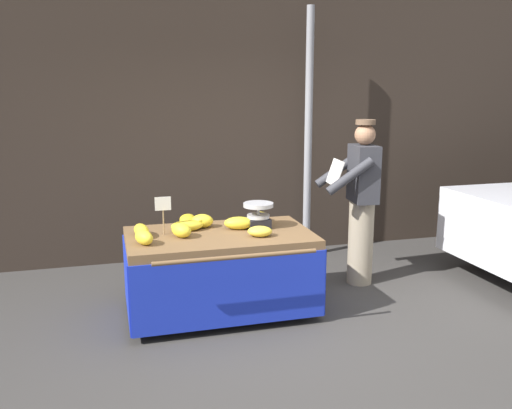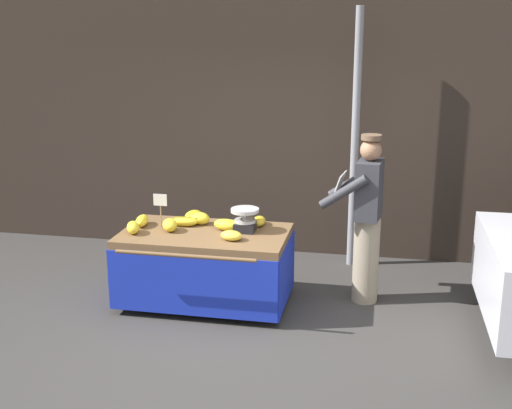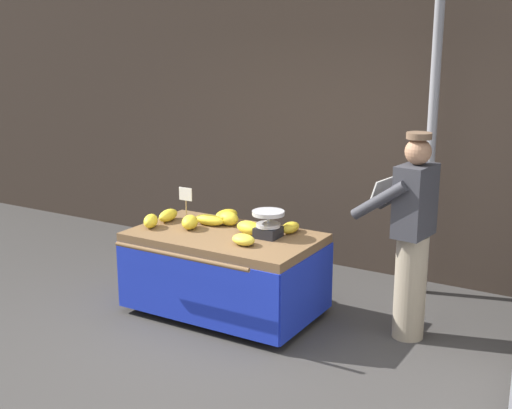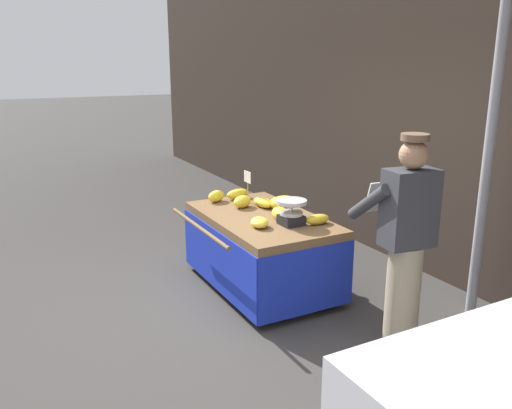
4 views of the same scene
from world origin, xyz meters
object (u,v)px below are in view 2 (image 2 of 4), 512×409
object	(u,v)px
weighing_scale	(245,220)
banana_bunch_5	(170,225)
street_pole	(355,141)
vendor_person	(366,218)
banana_bunch_0	(231,235)
banana_bunch_3	(142,221)
price_sign	(160,203)
banana_bunch_7	(259,221)
banana_bunch_6	(193,215)
banana_cart	(205,252)
banana_bunch_4	(133,227)
banana_bunch_1	(227,225)
banana_bunch_8	(200,218)
banana_bunch_2	(183,221)

from	to	relation	value
weighing_scale	banana_bunch_5	world-z (taller)	weighing_scale
street_pole	vendor_person	distance (m)	1.22
banana_bunch_0	banana_bunch_3	distance (m)	1.03
price_sign	banana_bunch_5	bearing A→B (deg)	-43.47
street_pole	banana_bunch_7	size ratio (longest dim) A/B	12.06
banana_bunch_6	weighing_scale	bearing A→B (deg)	-24.78
banana_cart	price_sign	size ratio (longest dim) A/B	4.91
street_pole	banana_bunch_4	bearing A→B (deg)	-141.97
banana_bunch_1	banana_bunch_8	world-z (taller)	banana_bunch_8
banana_bunch_2	banana_bunch_5	size ratio (longest dim) A/B	1.35
price_sign	banana_bunch_6	distance (m)	0.43
weighing_scale	banana_bunch_7	size ratio (longest dim) A/B	1.15
price_sign	banana_bunch_4	world-z (taller)	price_sign
vendor_person	banana_bunch_6	bearing A→B (deg)	179.68
banana_bunch_4	banana_bunch_8	world-z (taller)	banana_bunch_8
street_pole	banana_bunch_8	xyz separation A→B (m)	(-1.49, -1.17, -0.65)
vendor_person	banana_bunch_3	bearing A→B (deg)	-172.42
banana_bunch_1	weighing_scale	bearing A→B (deg)	1.40
banana_bunch_1	banana_bunch_5	xyz separation A→B (m)	(-0.55, -0.13, 0.00)
weighing_scale	banana_bunch_6	size ratio (longest dim) A/B	1.12
street_pole	banana_bunch_6	size ratio (longest dim) A/B	11.70
banana_bunch_5	vendor_person	xyz separation A→B (m)	(1.91, 0.41, 0.06)
street_pole	banana_bunch_4	size ratio (longest dim) A/B	13.68
banana_bunch_7	vendor_person	xyz separation A→B (m)	(1.08, 0.05, 0.08)
price_sign	banana_bunch_8	bearing A→B (deg)	22.34
price_sign	banana_bunch_3	world-z (taller)	price_sign
price_sign	banana_bunch_1	size ratio (longest dim) A/B	1.25
banana_bunch_2	banana_bunch_7	xyz separation A→B (m)	(0.75, 0.16, -0.00)
banana_bunch_2	banana_bunch_8	size ratio (longest dim) A/B	1.46
weighing_scale	price_sign	xyz separation A→B (m)	(-0.87, -0.01, 0.13)
banana_cart	banana_bunch_5	xyz separation A→B (m)	(-0.34, -0.04, 0.28)
banana_cart	banana_bunch_6	xyz separation A→B (m)	(-0.23, 0.38, 0.26)
weighing_scale	banana_bunch_3	size ratio (longest dim) A/B	1.01
banana_bunch_4	banana_bunch_3	bearing A→B (deg)	90.76
banana_bunch_1	banana_bunch_3	size ratio (longest dim) A/B	0.98
banana_bunch_3	vendor_person	size ratio (longest dim) A/B	0.16
banana_bunch_1	banana_bunch_2	distance (m)	0.47
price_sign	banana_bunch_4	bearing A→B (deg)	-124.84
banana_bunch_1	banana_bunch_8	size ratio (longest dim) A/B	1.35
banana_cart	banana_bunch_1	world-z (taller)	banana_bunch_1
weighing_scale	vendor_person	bearing A→B (deg)	13.15
banana_bunch_0	banana_bunch_4	distance (m)	1.00
price_sign	banana_bunch_5	distance (m)	0.26
weighing_scale	banana_bunch_5	xyz separation A→B (m)	(-0.73, -0.14, -0.06)
weighing_scale	banana_bunch_6	xyz separation A→B (m)	(-0.62, 0.28, -0.07)
weighing_scale	banana_bunch_6	bearing A→B (deg)	155.22
weighing_scale	banana_bunch_1	world-z (taller)	weighing_scale
price_sign	street_pole	bearing A→B (deg)	35.54
banana_bunch_3	banana_bunch_5	bearing A→B (deg)	-18.68
banana_bunch_3	banana_bunch_7	xyz separation A→B (m)	(1.16, 0.25, -0.01)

